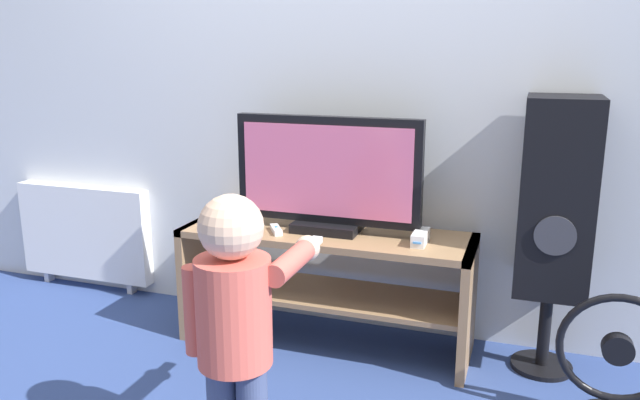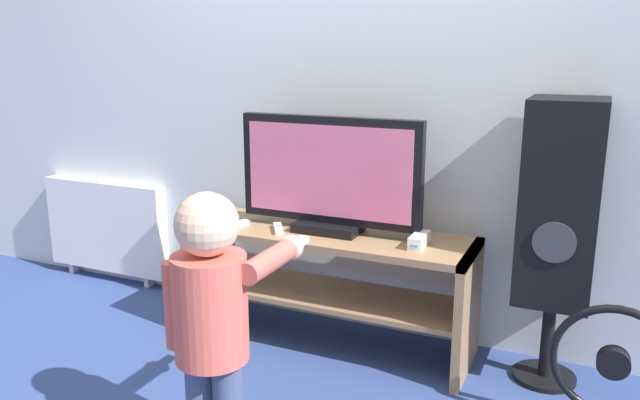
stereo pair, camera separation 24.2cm
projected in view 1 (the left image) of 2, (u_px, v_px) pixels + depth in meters
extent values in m
plane|color=navy|center=(311.00, 362.00, 2.66)|extent=(16.00, 16.00, 0.00)
cube|color=silver|center=(346.00, 49.00, 2.80)|extent=(10.00, 0.06, 2.60)
cube|color=#93704C|center=(326.00, 235.00, 2.73)|extent=(1.28, 0.40, 0.03)
cube|color=#93704C|center=(326.00, 293.00, 2.79)|extent=(1.24, 0.36, 0.02)
cube|color=#93704C|center=(202.00, 272.00, 2.98)|extent=(0.04, 0.40, 0.53)
cube|color=#93704C|center=(468.00, 306.00, 2.59)|extent=(0.04, 0.40, 0.53)
cube|color=black|center=(327.00, 226.00, 2.74)|extent=(0.29, 0.20, 0.04)
cube|color=black|center=(328.00, 170.00, 2.68)|extent=(0.82, 0.05, 0.46)
cube|color=#D8668C|center=(326.00, 171.00, 2.65)|extent=(0.75, 0.01, 0.39)
cube|color=white|center=(420.00, 237.00, 2.55)|extent=(0.05, 0.16, 0.05)
cube|color=#3F8CE5|center=(417.00, 243.00, 2.48)|extent=(0.03, 0.00, 0.01)
cube|color=white|center=(231.00, 227.00, 2.76)|extent=(0.09, 0.13, 0.02)
cylinder|color=#337FD8|center=(231.00, 224.00, 2.76)|extent=(0.01, 0.01, 0.00)
cube|color=white|center=(276.00, 230.00, 2.71)|extent=(0.10, 0.13, 0.02)
cylinder|color=#337FD8|center=(276.00, 227.00, 2.71)|extent=(0.01, 0.01, 0.00)
cylinder|color=#D1594C|center=(234.00, 312.00, 1.87)|extent=(0.23, 0.23, 0.34)
sphere|color=beige|center=(231.00, 227.00, 1.80)|extent=(0.19, 0.19, 0.19)
cylinder|color=#D1594C|center=(195.00, 310.00, 1.91)|extent=(0.07, 0.07, 0.28)
cylinder|color=#D1594C|center=(292.00, 261.00, 1.93)|extent=(0.07, 0.28, 0.07)
sphere|color=beige|center=(307.00, 248.00, 2.05)|extent=(0.08, 0.08, 0.08)
cube|color=white|center=(312.00, 244.00, 2.09)|extent=(0.03, 0.13, 0.02)
cylinder|color=black|center=(541.00, 365.00, 2.62)|extent=(0.25, 0.25, 0.02)
cylinder|color=black|center=(545.00, 329.00, 2.58)|extent=(0.05, 0.05, 0.35)
cube|color=black|center=(557.00, 196.00, 2.44)|extent=(0.28, 0.32, 0.78)
cylinder|color=#38383D|center=(555.00, 236.00, 2.32)|extent=(0.15, 0.01, 0.15)
torus|color=black|center=(618.00, 349.00, 2.15)|extent=(0.41, 0.03, 0.41)
cylinder|color=black|center=(618.00, 349.00, 2.15)|extent=(0.11, 0.05, 0.11)
cube|color=white|center=(85.00, 232.00, 3.43)|extent=(0.80, 0.08, 0.52)
cube|color=silver|center=(49.00, 276.00, 3.59)|extent=(0.03, 0.05, 0.06)
cube|color=silver|center=(132.00, 288.00, 3.41)|extent=(0.03, 0.05, 0.06)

